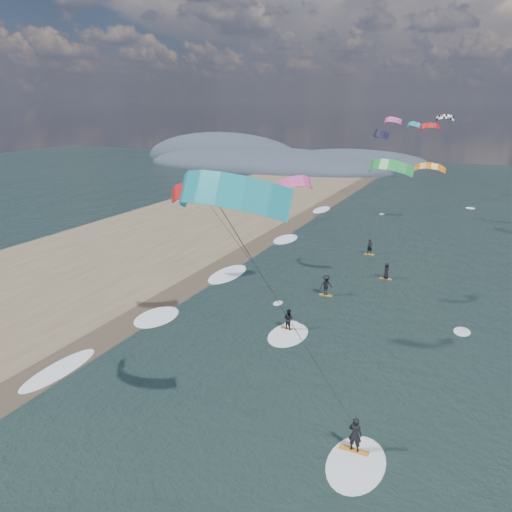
% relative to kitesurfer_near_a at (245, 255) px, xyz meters
% --- Properties ---
extents(ground, '(260.00, 260.00, 0.00)m').
position_rel_kitesurfer_near_a_xyz_m(ground, '(-3.54, -1.33, -10.63)').
color(ground, black).
rests_on(ground, ground).
extents(wet_sand_strip, '(3.00, 240.00, 0.00)m').
position_rel_kitesurfer_near_a_xyz_m(wet_sand_strip, '(-15.54, 8.67, -10.62)').
color(wet_sand_strip, '#382D23').
rests_on(wet_sand_strip, ground).
extents(coastal_hills, '(80.00, 41.00, 15.00)m').
position_rel_kitesurfer_near_a_xyz_m(coastal_hills, '(-48.38, 106.53, -10.63)').
color(coastal_hills, '#3D4756').
rests_on(coastal_hills, ground).
extents(kitesurfer_near_a, '(7.85, 8.57, 14.17)m').
position_rel_kitesurfer_near_a_xyz_m(kitesurfer_near_a, '(0.00, 0.00, 0.00)').
color(kitesurfer_near_a, orange).
rests_on(kitesurfer_near_a, ground).
extents(kitesurfer_near_b, '(6.93, 8.72, 12.04)m').
position_rel_kitesurfer_near_a_xyz_m(kitesurfer_near_b, '(-6.67, 11.71, -3.29)').
color(kitesurfer_near_b, orange).
rests_on(kitesurfer_near_b, ground).
extents(far_kitesurfers, '(5.00, 14.32, 1.82)m').
position_rel_kitesurfer_near_a_xyz_m(far_kitesurfers, '(-2.88, 27.10, -9.76)').
color(far_kitesurfers, orange).
rests_on(far_kitesurfers, ground).
extents(bg_kite_field, '(11.28, 70.79, 6.61)m').
position_rel_kitesurfer_near_a_xyz_m(bg_kite_field, '(-2.91, 56.53, 0.42)').
color(bg_kite_field, red).
rests_on(bg_kite_field, ground).
extents(shoreline_surf, '(2.40, 79.40, 0.11)m').
position_rel_kitesurfer_near_a_xyz_m(shoreline_surf, '(-14.34, 13.42, -10.63)').
color(shoreline_surf, white).
rests_on(shoreline_surf, ground).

